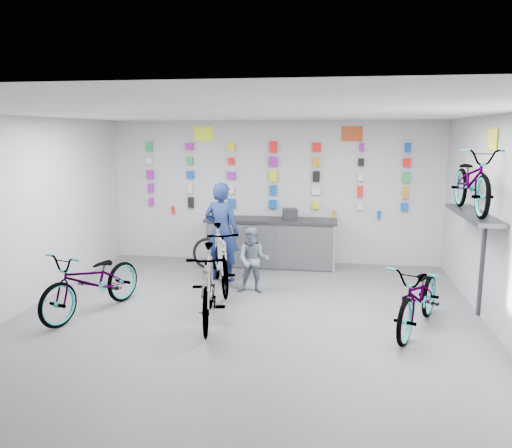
% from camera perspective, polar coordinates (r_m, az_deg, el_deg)
% --- Properties ---
extents(floor, '(8.00, 8.00, 0.00)m').
position_cam_1_polar(floor, '(7.13, -1.85, -12.22)').
color(floor, '#535358').
rests_on(floor, ground).
extents(ceiling, '(8.00, 8.00, 0.00)m').
position_cam_1_polar(ceiling, '(6.59, -2.00, 12.64)').
color(ceiling, white).
rests_on(ceiling, wall_back).
extents(wall_back, '(7.00, 0.00, 7.00)m').
position_cam_1_polar(wall_back, '(10.61, 2.01, 3.67)').
color(wall_back, silver).
rests_on(wall_back, floor).
extents(wall_front, '(7.00, 0.00, 7.00)m').
position_cam_1_polar(wall_front, '(3.01, -16.31, -14.34)').
color(wall_front, silver).
rests_on(wall_front, floor).
extents(wall_left, '(0.00, 8.00, 8.00)m').
position_cam_1_polar(wall_left, '(8.09, -27.09, 0.43)').
color(wall_left, silver).
rests_on(wall_left, floor).
extents(counter, '(2.70, 0.66, 1.00)m').
position_cam_1_polar(counter, '(10.33, 1.68, -2.22)').
color(counter, black).
rests_on(counter, floor).
extents(merch_wall, '(5.55, 0.08, 1.57)m').
position_cam_1_polar(merch_wall, '(10.51, 2.02, 5.31)').
color(merch_wall, purple).
rests_on(merch_wall, wall_back).
extents(wall_bracket, '(0.39, 1.90, 2.00)m').
position_cam_1_polar(wall_bracket, '(8.06, 23.74, 0.40)').
color(wall_bracket, '#333338').
rests_on(wall_bracket, wall_right).
extents(sign_left, '(0.42, 0.02, 0.30)m').
position_cam_1_polar(sign_left, '(10.79, -6.03, 10.22)').
color(sign_left, '#E9FF27').
rests_on(sign_left, wall_back).
extents(sign_right, '(0.42, 0.02, 0.30)m').
position_cam_1_polar(sign_right, '(10.46, 10.92, 10.09)').
color(sign_right, '#B8441F').
rests_on(sign_right, wall_back).
extents(sign_side, '(0.02, 0.40, 0.30)m').
position_cam_1_polar(sign_side, '(8.00, 25.42, 8.75)').
color(sign_side, '#E9FF27').
rests_on(sign_side, wall_right).
extents(bike_left, '(1.31, 2.07, 1.03)m').
position_cam_1_polar(bike_left, '(8.04, -18.17, -6.24)').
color(bike_left, gray).
rests_on(bike_left, floor).
extents(bike_center, '(0.86, 1.94, 1.12)m').
position_cam_1_polar(bike_center, '(7.31, -5.50, -7.00)').
color(bike_center, gray).
rests_on(bike_center, floor).
extents(bike_right, '(1.35, 1.99, 0.99)m').
position_cam_1_polar(bike_right, '(7.37, 18.18, -7.88)').
color(bike_right, gray).
rests_on(bike_right, floor).
extents(bike_service, '(1.13, 1.96, 1.14)m').
position_cam_1_polar(bike_service, '(8.83, -4.10, -3.88)').
color(bike_service, gray).
rests_on(bike_service, floor).
extents(bike_wall, '(0.63, 1.80, 0.95)m').
position_cam_1_polar(bike_wall, '(7.97, 23.50, 4.58)').
color(bike_wall, gray).
rests_on(bike_wall, wall_bracket).
extents(clerk, '(0.75, 0.56, 1.85)m').
position_cam_1_polar(clerk, '(9.30, -3.95, -0.89)').
color(clerk, navy).
rests_on(clerk, floor).
extents(customer, '(0.56, 0.44, 1.15)m').
position_cam_1_polar(customer, '(8.60, -0.33, -4.18)').
color(customer, slate).
rests_on(customer, floor).
extents(spare_wheel, '(0.65, 0.18, 0.64)m').
position_cam_1_polar(spare_wheel, '(10.24, -5.55, -3.34)').
color(spare_wheel, black).
rests_on(spare_wheel, floor).
extents(register, '(0.33, 0.35, 0.22)m').
position_cam_1_polar(register, '(10.18, 3.91, 1.15)').
color(register, black).
rests_on(register, counter).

